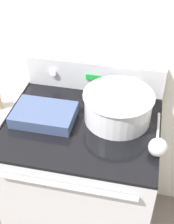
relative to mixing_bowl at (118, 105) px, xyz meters
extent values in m
cube|color=silver|center=(-0.17, 0.31, 0.23)|extent=(8.00, 0.05, 2.50)
cube|color=#BCBCC1|center=(-0.17, -0.07, -0.56)|extent=(0.81, 0.68, 0.91)
cube|color=black|center=(-0.17, -0.07, -0.10)|extent=(0.81, 0.68, 0.02)
cylinder|color=silver|center=(-0.17, -0.43, -0.17)|extent=(0.66, 0.02, 0.02)
cube|color=#BCBCC1|center=(-0.17, 0.25, 0.00)|extent=(0.81, 0.05, 0.18)
cylinder|color=white|center=(-0.41, 0.21, 0.01)|extent=(0.04, 0.02, 0.04)
cylinder|color=white|center=(0.07, 0.21, 0.01)|extent=(0.04, 0.02, 0.04)
cube|color=green|center=(-0.17, 0.22, 0.01)|extent=(0.09, 0.01, 0.03)
cylinder|color=silver|center=(0.00, 0.00, -0.01)|extent=(0.35, 0.35, 0.16)
torus|color=silver|center=(0.00, 0.00, 0.06)|extent=(0.36, 0.36, 0.01)
cylinder|color=beige|center=(0.00, 0.00, 0.05)|extent=(0.32, 0.32, 0.02)
cube|color=#38476B|center=(-0.37, -0.09, -0.06)|extent=(0.32, 0.22, 0.06)
cube|color=tan|center=(-0.37, -0.09, -0.04)|extent=(0.28, 0.19, 0.03)
cylinder|color=#B7B7B7|center=(0.22, -0.07, -0.08)|extent=(0.01, 0.30, 0.01)
sphere|color=#B7B7B7|center=(0.22, -0.22, -0.04)|extent=(0.09, 0.09, 0.09)
camera|label=1|loc=(0.11, -1.27, 0.97)|focal=50.00mm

